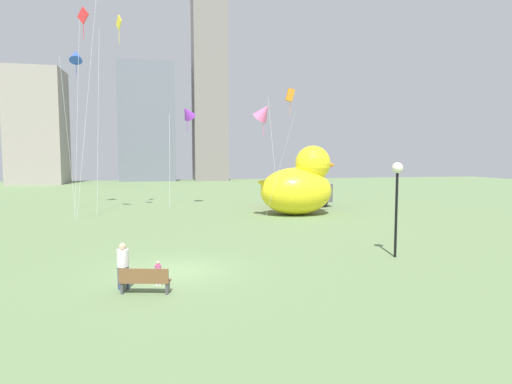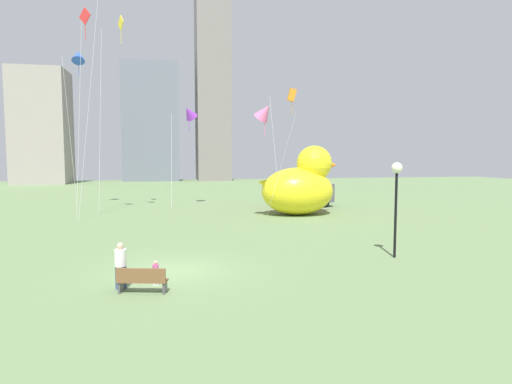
{
  "view_description": "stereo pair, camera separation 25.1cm",
  "coord_description": "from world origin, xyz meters",
  "views": [
    {
      "loc": [
        -0.29,
        -17.2,
        4.65
      ],
      "look_at": [
        4.6,
        6.27,
        2.65
      ],
      "focal_mm": 29.66,
      "sensor_mm": 36.0,
      "label": 1
    },
    {
      "loc": [
        -0.04,
        -17.25,
        4.65
      ],
      "look_at": [
        4.6,
        6.27,
        2.65
      ],
      "focal_mm": 29.66,
      "sensor_mm": 36.0,
      "label": 2
    }
  ],
  "objects": [
    {
      "name": "kite_orange",
      "position": [
        10.74,
        20.52,
        10.21
      ],
      "size": [
        2.2,
        3.25,
        10.89
      ],
      "color": "silver",
      "rests_on": "ground"
    },
    {
      "name": "box_truck",
      "position": [
        11.58,
        20.25,
        1.44
      ],
      "size": [
        5.74,
        2.83,
        2.85
      ],
      "color": "red",
      "rests_on": "ground"
    },
    {
      "name": "kite_pink",
      "position": [
        6.38,
        12.11,
        7.78
      ],
      "size": [
        3.07,
        3.07,
        8.57
      ],
      "color": "silver",
      "rests_on": "ground"
    },
    {
      "name": "park_bench",
      "position": [
        -1.13,
        -2.7,
        0.48
      ],
      "size": [
        1.74,
        0.83,
        0.9
      ],
      "color": "brown",
      "rests_on": "ground"
    },
    {
      "name": "lamppost",
      "position": [
        9.98,
        0.38,
        3.46
      ],
      "size": [
        0.5,
        0.5,
        4.4
      ],
      "color": "black",
      "rests_on": "ground"
    },
    {
      "name": "giant_inflatable_duck",
      "position": [
        9.97,
        15.16,
        2.36
      ],
      "size": [
        6.69,
        4.29,
        5.54
      ],
      "color": "yellow",
      "rests_on": "ground"
    },
    {
      "name": "kite_purple",
      "position": [
        1.51,
        22.23,
        8.66
      ],
      "size": [
        2.65,
        3.33,
        9.45
      ],
      "color": "silver",
      "rests_on": "ground"
    },
    {
      "name": "ground_plane",
      "position": [
        0.0,
        0.0,
        0.0
      ],
      "size": [
        140.0,
        140.0,
        0.0
      ],
      "primitive_type": "plane",
      "color": "#658151"
    },
    {
      "name": "kite_yellow",
      "position": [
        -4.3,
        20.46,
        14.84
      ],
      "size": [
        2.2,
        3.75,
        16.4
      ],
      "color": "silver",
      "rests_on": "ground"
    },
    {
      "name": "kite_blue",
      "position": [
        -8.01,
        22.97,
        13.43
      ],
      "size": [
        2.05,
        2.23,
        14.22
      ],
      "color": "silver",
      "rests_on": "ground"
    },
    {
      "name": "person_child",
      "position": [
        -0.7,
        -1.87,
        0.5
      ],
      "size": [
        0.22,
        0.22,
        0.91
      ],
      "color": "silver",
      "rests_on": "ground"
    },
    {
      "name": "kite_red",
      "position": [
        -6.27,
        16.61,
        14.14
      ],
      "size": [
        1.48,
        1.44,
        15.6
      ],
      "color": "silver",
      "rests_on": "ground"
    },
    {
      "name": "city_skyline",
      "position": [
        -3.38,
        67.19,
        13.65
      ],
      "size": [
        37.6,
        16.46,
        36.7
      ],
      "color": "#9E938C",
      "rests_on": "ground"
    },
    {
      "name": "person_adult",
      "position": [
        -1.89,
        -2.02,
        0.91
      ],
      "size": [
        0.41,
        0.41,
        1.66
      ],
      "color": "#38476B",
      "rests_on": "ground"
    }
  ]
}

